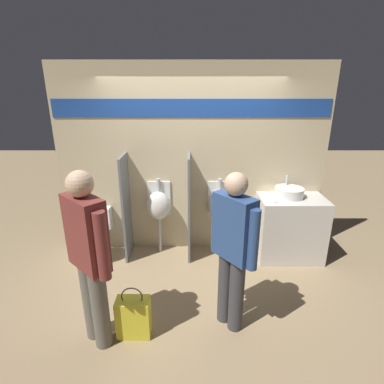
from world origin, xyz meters
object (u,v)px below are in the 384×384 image
at_px(person_with_lanyard, 89,255).
at_px(shopping_bag, 134,317).
at_px(sink_basin, 289,192).
at_px(urinal_far, 220,205).
at_px(toilet, 97,240).
at_px(cell_phone, 276,201).
at_px(person_in_vest, 233,247).
at_px(urinal_near_counter, 159,205).

xyz_separation_m(person_with_lanyard, shopping_bag, (0.34, 0.06, -0.75)).
bearing_deg(sink_basin, urinal_far, 173.63).
bearing_deg(toilet, shopping_bag, -61.26).
xyz_separation_m(cell_phone, person_in_vest, (-0.73, -1.21, -0.01)).
height_order(sink_basin, toilet, sink_basin).
distance_m(cell_phone, urinal_near_counter, 1.65).
height_order(sink_basin, person_in_vest, person_in_vest).
bearing_deg(cell_phone, sink_basin, 37.68).
bearing_deg(urinal_far, sink_basin, -6.37).
relative_size(urinal_near_counter, person_in_vest, 0.68).
distance_m(person_in_vest, shopping_bag, 1.22).
xyz_separation_m(toilet, person_with_lanyard, (0.45, -1.51, 0.68)).
bearing_deg(shopping_bag, cell_phone, 38.55).
relative_size(sink_basin, toilet, 0.48).
bearing_deg(person_in_vest, toilet, 15.48).
relative_size(cell_phone, toilet, 0.17).
bearing_deg(shopping_bag, sink_basin, 38.45).
height_order(sink_basin, urinal_far, sink_basin).
bearing_deg(toilet, sink_basin, 1.94).
bearing_deg(cell_phone, person_with_lanyard, -145.15).
relative_size(cell_phone, urinal_far, 0.12).
height_order(urinal_far, toilet, urinal_far).
bearing_deg(urinal_far, person_in_vest, -90.26).
bearing_deg(urinal_near_counter, person_in_vest, -59.33).
bearing_deg(sink_basin, cell_phone, -142.32).
bearing_deg(urinal_far, urinal_near_counter, 180.00).
xyz_separation_m(person_in_vest, shopping_bag, (-0.98, -0.16, -0.70)).
bearing_deg(urinal_near_counter, cell_phone, -9.78).
distance_m(sink_basin, urinal_near_counter, 1.86).
relative_size(cell_phone, urinal_near_counter, 0.12).
bearing_deg(person_with_lanyard, shopping_bag, -126.51).
bearing_deg(toilet, urinal_far, 6.37).
height_order(urinal_far, person_in_vest, person_in_vest).
bearing_deg(sink_basin, toilet, -178.06).
bearing_deg(toilet, urinal_near_counter, 12.59).
height_order(urinal_far, shopping_bag, urinal_far).
distance_m(urinal_near_counter, shopping_bag, 1.73).
bearing_deg(urinal_near_counter, shopping_bag, -93.37).
bearing_deg(person_with_lanyard, sink_basin, -101.85).
bearing_deg(urinal_near_counter, sink_basin, -3.30).
relative_size(sink_basin, person_in_vest, 0.24).
xyz_separation_m(toilet, person_in_vest, (1.77, -1.29, 0.64)).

